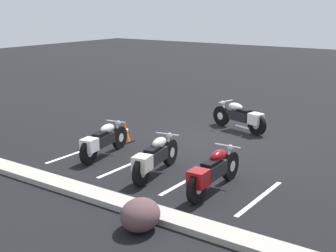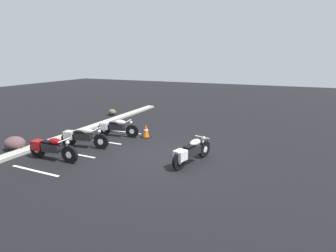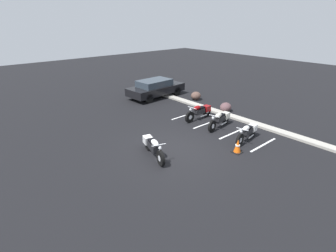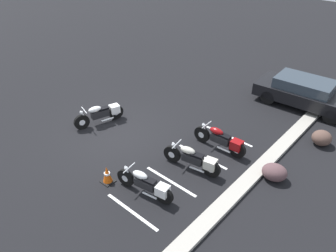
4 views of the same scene
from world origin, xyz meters
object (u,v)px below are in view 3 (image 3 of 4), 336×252
parked_bike_0 (200,111)px  car_black (156,88)px  parked_bike_2 (248,132)px  traffic_cone (238,146)px  motorcycle_white_featured (153,146)px  parked_bike_1 (220,119)px  landscape_rock_0 (196,96)px  landscape_rock_1 (226,107)px

parked_bike_0 → car_black: car_black is taller
parked_bike_2 → traffic_cone: 1.46m
traffic_cone → motorcycle_white_featured: bearing=-126.3°
parked_bike_1 → landscape_rock_0: 5.11m
motorcycle_white_featured → parked_bike_1: 4.69m
parked_bike_0 → landscape_rock_0: parked_bike_0 is taller
parked_bike_0 → landscape_rock_0: size_ratio=3.01×
motorcycle_white_featured → landscape_rock_0: motorcycle_white_featured is taller
parked_bike_1 → landscape_rock_0: (-4.34, 2.69, -0.16)m
parked_bike_2 → landscape_rock_1: size_ratio=2.51×
motorcycle_white_featured → parked_bike_1: (-0.16, 4.69, 0.00)m
parked_bike_2 → traffic_cone: bearing=7.8°
car_black → landscape_rock_1: (5.43, 1.27, -0.40)m
parked_bike_1 → car_black: car_black is taller
parked_bike_2 → landscape_rock_0: parked_bike_2 is taller
parked_bike_0 → car_black: bearing=-101.9°
traffic_cone → landscape_rock_1: bearing=132.9°
parked_bike_1 → landscape_rock_0: size_ratio=2.96×
motorcycle_white_featured → parked_bike_2: size_ratio=1.01×
parked_bike_0 → parked_bike_2: size_ratio=1.05×
motorcycle_white_featured → landscape_rock_0: (-4.49, 7.39, -0.16)m
parked_bike_1 → landscape_rock_1: 2.64m
landscape_rock_1 → landscape_rock_0: bearing=171.5°
parked_bike_1 → parked_bike_2: parked_bike_1 is taller
motorcycle_white_featured → car_black: (-6.95, 5.67, 0.23)m
landscape_rock_1 → parked_bike_1: bearing=-58.8°
parked_bike_1 → landscape_rock_1: bearing=-158.8°
landscape_rock_0 → traffic_cone: 8.00m
parked_bike_1 → parked_bike_2: (1.90, -0.34, -0.02)m
parked_bike_1 → landscape_rock_1: size_ratio=2.60×
parked_bike_1 → traffic_cone: 2.90m
traffic_cone → parked_bike_2: bearing=107.1°
parked_bike_0 → car_black: 5.33m
parked_bike_1 → car_black: size_ratio=0.48×
motorcycle_white_featured → parked_bike_2: (1.75, 4.35, -0.02)m
motorcycle_white_featured → landscape_rock_1: motorcycle_white_featured is taller
landscape_rock_1 → parked_bike_0: bearing=-94.8°
parked_bike_0 → parked_bike_1: size_ratio=1.02×
landscape_rock_0 → parked_bike_1: bearing=-31.9°
parked_bike_0 → parked_bike_1: (1.55, -0.08, -0.00)m
motorcycle_white_featured → landscape_rock_0: size_ratio=2.90×
motorcycle_white_featured → car_black: size_ratio=0.47×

